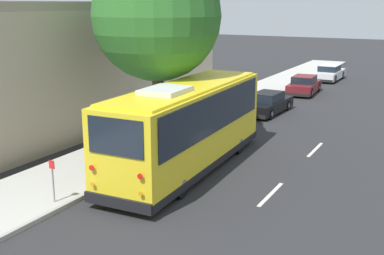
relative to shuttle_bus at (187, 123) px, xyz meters
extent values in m
plane|color=#28282B|center=(-0.70, -0.01, -1.90)|extent=(160.00, 160.00, 0.00)
cube|color=#B2AFA8|center=(-0.70, 3.49, -1.82)|extent=(80.00, 3.56, 0.15)
cube|color=#9D9A94|center=(-0.70, 1.64, -1.82)|extent=(80.00, 0.14, 0.15)
cube|color=yellow|center=(0.00, 0.00, -0.13)|extent=(9.82, 2.90, 3.04)
cube|color=black|center=(0.00, 0.00, -1.51)|extent=(9.87, 2.95, 0.28)
cube|color=black|center=(0.00, 0.00, 0.54)|extent=(9.03, 2.95, 1.46)
cube|color=black|center=(4.88, 0.23, 0.54)|extent=(0.13, 2.15, 1.53)
cube|color=black|center=(-4.87, -0.23, 0.65)|extent=(0.12, 1.97, 1.17)
cube|color=black|center=(4.88, 0.23, 1.25)|extent=(0.12, 1.77, 0.22)
cube|color=yellow|center=(0.00, 0.00, 1.43)|extent=(9.22, 2.65, 0.10)
cube|color=silver|center=(-1.73, -0.08, 1.55)|extent=(1.85, 1.47, 0.20)
cube|color=black|center=(4.91, 0.23, -1.47)|extent=(0.21, 2.48, 0.36)
cube|color=black|center=(-4.90, -0.23, -1.47)|extent=(0.21, 2.48, 0.36)
cylinder|color=red|center=(-4.99, 0.65, -0.43)|extent=(0.04, 0.18, 0.18)
cylinder|color=orange|center=(-4.99, 0.65, -0.98)|extent=(0.04, 0.14, 0.14)
cylinder|color=red|center=(-4.91, -1.11, -0.43)|extent=(0.04, 0.18, 0.18)
cylinder|color=orange|center=(-4.91, -1.11, -0.98)|extent=(0.04, 0.14, 0.14)
cube|color=white|center=(4.92, 1.05, -1.30)|extent=(0.05, 0.32, 0.18)
cube|color=white|center=(4.99, -0.59, -1.30)|extent=(0.05, 0.32, 0.18)
cube|color=black|center=(4.50, 1.59, 0.83)|extent=(0.06, 0.10, 0.24)
cylinder|color=black|center=(2.83, 1.21, -1.45)|extent=(0.92, 0.34, 0.90)
cylinder|color=slate|center=(2.83, 1.21, -1.45)|extent=(0.42, 0.34, 0.41)
cylinder|color=black|center=(2.93, -0.94, -1.45)|extent=(0.92, 0.34, 0.90)
cylinder|color=slate|center=(2.93, -0.94, -1.45)|extent=(0.42, 0.34, 0.41)
cylinder|color=black|center=(-2.77, 0.95, -1.45)|extent=(0.92, 0.34, 0.90)
cylinder|color=slate|center=(-2.77, 0.95, -1.45)|extent=(0.42, 0.34, 0.41)
cylinder|color=black|center=(-2.67, -1.20, -1.45)|extent=(0.92, 0.34, 0.90)
cylinder|color=slate|center=(-2.67, -1.20, -1.45)|extent=(0.42, 0.34, 0.41)
cube|color=black|center=(11.16, 0.62, -1.42)|extent=(4.48, 1.82, 0.63)
cube|color=black|center=(11.04, 0.63, -0.87)|extent=(2.15, 1.50, 0.48)
cube|color=black|center=(11.04, 0.63, -0.63)|extent=(2.06, 1.46, 0.05)
cube|color=black|center=(13.38, 0.52, -1.64)|extent=(0.15, 1.58, 0.20)
cube|color=black|center=(8.93, 0.72, -1.64)|extent=(0.15, 1.58, 0.20)
cylinder|color=black|center=(12.58, 1.30, -1.58)|extent=(0.65, 0.23, 0.64)
cylinder|color=slate|center=(12.58, 1.30, -1.58)|extent=(0.30, 0.23, 0.29)
cylinder|color=black|center=(12.52, -0.18, -1.58)|extent=(0.65, 0.23, 0.64)
cylinder|color=slate|center=(12.52, -0.18, -1.58)|extent=(0.30, 0.23, 0.29)
cylinder|color=black|center=(9.80, 1.42, -1.58)|extent=(0.65, 0.23, 0.64)
cylinder|color=slate|center=(9.80, 1.42, -1.58)|extent=(0.30, 0.23, 0.29)
cylinder|color=black|center=(9.73, -0.05, -1.58)|extent=(0.65, 0.23, 0.64)
cylinder|color=slate|center=(9.73, -0.05, -1.58)|extent=(0.30, 0.23, 0.29)
cube|color=maroon|center=(18.64, 0.53, -1.40)|extent=(4.42, 1.99, 0.66)
cube|color=black|center=(18.53, 0.52, -0.83)|extent=(2.13, 1.62, 0.48)
cube|color=maroon|center=(18.53, 0.52, -0.59)|extent=(2.05, 1.58, 0.05)
cube|color=black|center=(20.82, 0.66, -1.63)|extent=(0.18, 1.68, 0.20)
cube|color=black|center=(16.46, 0.39, -1.63)|extent=(0.18, 1.68, 0.20)
cylinder|color=black|center=(19.96, 1.40, -1.56)|extent=(0.69, 0.24, 0.68)
cylinder|color=slate|center=(19.96, 1.40, -1.56)|extent=(0.32, 0.24, 0.30)
cylinder|color=black|center=(20.05, -0.18, -1.56)|extent=(0.69, 0.24, 0.68)
cylinder|color=slate|center=(20.05, -0.18, -1.56)|extent=(0.32, 0.24, 0.30)
cylinder|color=black|center=(17.23, 1.23, -1.56)|extent=(0.69, 0.24, 0.68)
cylinder|color=slate|center=(17.23, 1.23, -1.56)|extent=(0.32, 0.24, 0.30)
cylinder|color=black|center=(17.33, -0.35, -1.56)|extent=(0.69, 0.24, 0.68)
cylinder|color=slate|center=(17.33, -0.35, -1.56)|extent=(0.32, 0.24, 0.30)
cube|color=silver|center=(25.96, 0.37, -1.41)|extent=(4.54, 1.83, 0.65)
cube|color=black|center=(25.84, 0.37, -0.84)|extent=(2.16, 1.55, 0.48)
cube|color=silver|center=(25.84, 0.37, -0.60)|extent=(2.08, 1.51, 0.05)
cube|color=black|center=(28.24, 0.33, -1.63)|extent=(0.11, 1.70, 0.20)
cube|color=black|center=(23.68, 0.41, -1.63)|extent=(0.11, 1.70, 0.20)
cylinder|color=black|center=(27.40, 1.15, -1.56)|extent=(0.67, 0.21, 0.67)
cylinder|color=slate|center=(27.40, 1.15, -1.56)|extent=(0.30, 0.22, 0.30)
cylinder|color=black|center=(27.37, -0.45, -1.56)|extent=(0.67, 0.21, 0.67)
cylinder|color=slate|center=(27.37, -0.45, -1.56)|extent=(0.30, 0.22, 0.30)
cylinder|color=black|center=(24.55, 1.20, -1.56)|extent=(0.67, 0.21, 0.67)
cylinder|color=slate|center=(24.55, 1.20, -1.56)|extent=(0.30, 0.22, 0.30)
cylinder|color=black|center=(24.52, -0.41, -1.56)|extent=(0.67, 0.21, 0.67)
cylinder|color=slate|center=(24.52, -0.41, -1.56)|extent=(0.30, 0.22, 0.30)
cylinder|color=brown|center=(1.69, 2.41, 0.17)|extent=(0.51, 0.51, 3.84)
sphere|color=#2D6B28|center=(1.69, 2.41, 4.02)|extent=(5.53, 5.53, 5.53)
cylinder|color=gray|center=(-5.28, 2.05, -1.18)|extent=(0.06, 0.06, 1.14)
cube|color=red|center=(-5.28, 2.05, -0.47)|extent=(0.02, 0.22, 0.28)
cylinder|color=gray|center=(-3.42, 2.05, -1.10)|extent=(0.06, 0.06, 1.29)
cube|color=red|center=(-3.42, 2.05, -0.32)|extent=(0.02, 0.22, 0.28)
cylinder|color=gold|center=(7.38, 2.25, -1.42)|extent=(0.22, 0.22, 0.65)
sphere|color=gold|center=(7.38, 2.25, -1.04)|extent=(0.20, 0.20, 0.20)
cube|color=tan|center=(3.66, 9.52, 1.16)|extent=(22.39, 6.66, 6.13)
cube|color=gray|center=(3.66, 6.34, 4.43)|extent=(22.39, 0.30, 0.40)
cube|color=silver|center=(-0.95, -3.84, -1.90)|extent=(2.40, 0.14, 0.01)
cube|color=silver|center=(5.05, -3.84, -1.90)|extent=(2.40, 0.14, 0.01)
camera|label=1|loc=(-15.97, -8.86, 4.54)|focal=45.00mm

